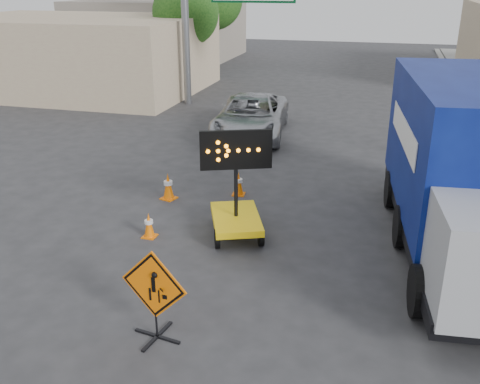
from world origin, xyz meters
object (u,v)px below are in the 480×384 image
at_px(construction_sign, 154,293).
at_px(arrow_board, 236,212).
at_px(pickup_truck, 251,116).
at_px(box_truck, 463,179).

xyz_separation_m(construction_sign, arrow_board, (0.22, 4.33, -0.30)).
bearing_deg(construction_sign, pickup_truck, 106.63).
distance_m(construction_sign, arrow_board, 4.35).
distance_m(arrow_board, pickup_truck, 9.06).
relative_size(arrow_board, box_truck, 0.32).
height_order(arrow_board, pickup_truck, arrow_board).
xyz_separation_m(construction_sign, pickup_truck, (-1.67, 13.20, -0.11)).
bearing_deg(box_truck, construction_sign, -143.62).
distance_m(pickup_truck, box_truck, 10.91).
bearing_deg(construction_sign, box_truck, 51.92).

